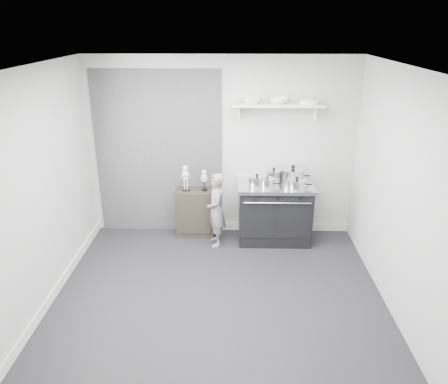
{
  "coord_description": "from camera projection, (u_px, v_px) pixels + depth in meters",
  "views": [
    {
      "loc": [
        0.18,
        -4.53,
        3.13
      ],
      "look_at": [
        0.05,
        0.95,
        0.97
      ],
      "focal_mm": 35.0,
      "sensor_mm": 36.0,
      "label": 1
    }
  ],
  "objects": [
    {
      "name": "wall_shelf",
      "position": [
        278.0,
        106.0,
        6.17
      ],
      "size": [
        1.3,
        0.26,
        0.24
      ],
      "color": "silver",
      "rests_on": "room_shell"
    },
    {
      "name": "skeleton_full",
      "position": [
        186.0,
        176.0,
        6.52
      ],
      "size": [
        0.13,
        0.08,
        0.45
      ],
      "primitive_type": null,
      "color": "silver",
      "rests_on": "side_cabinet"
    },
    {
      "name": "child",
      "position": [
        216.0,
        210.0,
        6.37
      ],
      "size": [
        0.33,
        0.45,
        1.11
      ],
      "primitive_type": "imported",
      "rotation": [
        0.0,
        0.0,
        -1.39
      ],
      "color": "gray",
      "rests_on": "ground"
    },
    {
      "name": "bowl_small",
      "position": [
        279.0,
        101.0,
        6.14
      ],
      "size": [
        0.27,
        0.27,
        0.09
      ],
      "primitive_type": "imported",
      "color": "white",
      "rests_on": "wall_shelf"
    },
    {
      "name": "room_shell",
      "position": [
        210.0,
        163.0,
        4.9
      ],
      "size": [
        4.02,
        3.62,
        2.71
      ],
      "color": "#B4B4B2",
      "rests_on": "ground"
    },
    {
      "name": "pot_front_center",
      "position": [
        267.0,
        183.0,
        6.23
      ],
      "size": [
        0.29,
        0.2,
        0.17
      ],
      "color": "silver",
      "rests_on": "stove"
    },
    {
      "name": "plate_stack",
      "position": [
        309.0,
        102.0,
        6.13
      ],
      "size": [
        0.28,
        0.28,
        0.06
      ],
      "primitive_type": "cylinder",
      "color": "white",
      "rests_on": "wall_shelf"
    },
    {
      "name": "side_cabinet",
      "position": [
        195.0,
        213.0,
        6.73
      ],
      "size": [
        0.57,
        0.33,
        0.74
      ],
      "primitive_type": "cube",
      "color": "black",
      "rests_on": "ground"
    },
    {
      "name": "ground",
      "position": [
        218.0,
        294.0,
        5.36
      ],
      "size": [
        4.0,
        4.0,
        0.0
      ],
      "primitive_type": "plane",
      "color": "black",
      "rests_on": "ground"
    },
    {
      "name": "bowl_large",
      "position": [
        251.0,
        101.0,
        6.15
      ],
      "size": [
        0.28,
        0.28,
        0.07
      ],
      "primitive_type": "imported",
      "color": "white",
      "rests_on": "wall_shelf"
    },
    {
      "name": "pot_front_right",
      "position": [
        297.0,
        184.0,
        6.21
      ],
      "size": [
        0.35,
        0.26,
        0.18
      ],
      "color": "silver",
      "rests_on": "stove"
    },
    {
      "name": "stove",
      "position": [
        274.0,
        212.0,
        6.55
      ],
      "size": [
        1.12,
        0.7,
        0.9
      ],
      "color": "black",
      "rests_on": "ground"
    },
    {
      "name": "pot_back_right",
      "position": [
        293.0,
        175.0,
        6.45
      ],
      "size": [
        0.42,
        0.34,
        0.26
      ],
      "color": "silver",
      "rests_on": "stove"
    },
    {
      "name": "skeleton_torso",
      "position": [
        204.0,
        179.0,
        6.53
      ],
      "size": [
        0.1,
        0.07,
        0.37
      ],
      "primitive_type": null,
      "color": "silver",
      "rests_on": "side_cabinet"
    },
    {
      "name": "pot_back_left",
      "position": [
        274.0,
        175.0,
        6.5
      ],
      "size": [
        0.32,
        0.24,
        0.21
      ],
      "color": "silver",
      "rests_on": "stove"
    },
    {
      "name": "pot_front_left",
      "position": [
        257.0,
        181.0,
        6.27
      ],
      "size": [
        0.33,
        0.24,
        0.2
      ],
      "color": "silver",
      "rests_on": "stove"
    }
  ]
}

